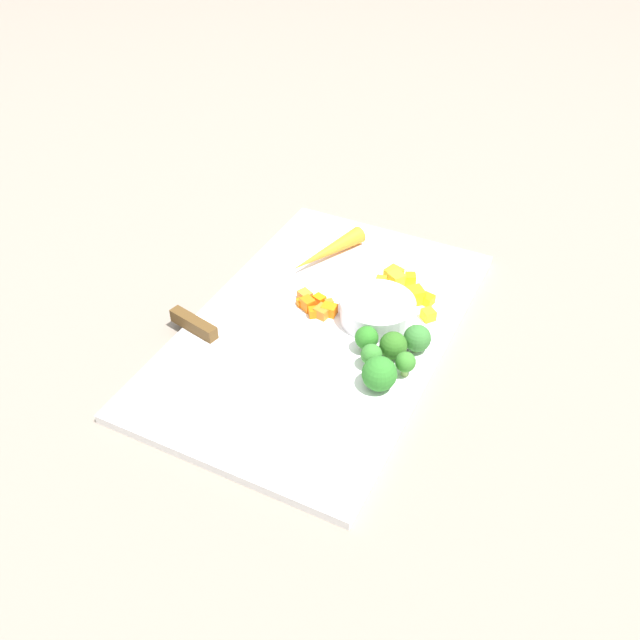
% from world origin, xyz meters
% --- Properties ---
extents(ground_plane, '(4.00, 4.00, 0.00)m').
position_xyz_m(ground_plane, '(0.00, 0.00, 0.00)').
color(ground_plane, gray).
extents(cutting_board, '(0.52, 0.32, 0.01)m').
position_xyz_m(cutting_board, '(0.00, 0.00, 0.01)').
color(cutting_board, white).
rests_on(cutting_board, ground_plane).
extents(prep_bowl, '(0.10, 0.10, 0.03)m').
position_xyz_m(prep_bowl, '(-0.05, 0.06, 0.03)').
color(prep_bowl, white).
rests_on(prep_bowl, cutting_board).
extents(chef_knife, '(0.09, 0.34, 0.02)m').
position_xyz_m(chef_knife, '(0.10, -0.07, 0.02)').
color(chef_knife, silver).
rests_on(chef_knife, cutting_board).
extents(whole_carrot, '(0.14, 0.07, 0.03)m').
position_xyz_m(whole_carrot, '(-0.14, -0.06, 0.03)').
color(whole_carrot, orange).
rests_on(whole_carrot, cutting_board).
extents(carrot_dice_0, '(0.02, 0.02, 0.01)m').
position_xyz_m(carrot_dice_0, '(-0.03, -0.04, 0.02)').
color(carrot_dice_0, orange).
rests_on(carrot_dice_0, cutting_board).
extents(carrot_dice_1, '(0.01, 0.01, 0.01)m').
position_xyz_m(carrot_dice_1, '(-0.04, -0.01, 0.02)').
color(carrot_dice_1, orange).
rests_on(carrot_dice_1, cutting_board).
extents(carrot_dice_2, '(0.02, 0.02, 0.01)m').
position_xyz_m(carrot_dice_2, '(-0.01, -0.02, 0.02)').
color(carrot_dice_2, orange).
rests_on(carrot_dice_2, cutting_board).
extents(carrot_dice_3, '(0.02, 0.02, 0.01)m').
position_xyz_m(carrot_dice_3, '(-0.04, -0.02, 0.02)').
color(carrot_dice_3, orange).
rests_on(carrot_dice_3, cutting_board).
extents(carrot_dice_4, '(0.02, 0.02, 0.01)m').
position_xyz_m(carrot_dice_4, '(-0.02, -0.01, 0.02)').
color(carrot_dice_4, orange).
rests_on(carrot_dice_4, cutting_board).
extents(carrot_dice_5, '(0.02, 0.02, 0.01)m').
position_xyz_m(carrot_dice_5, '(-0.10, 0.04, 0.02)').
color(carrot_dice_5, orange).
rests_on(carrot_dice_5, cutting_board).
extents(carrot_dice_6, '(0.02, 0.02, 0.02)m').
position_xyz_m(carrot_dice_6, '(-0.02, -0.03, 0.02)').
color(carrot_dice_6, orange).
rests_on(carrot_dice_6, cutting_board).
extents(carrot_dice_7, '(0.02, 0.02, 0.01)m').
position_xyz_m(carrot_dice_7, '(-0.04, -0.04, 0.02)').
color(carrot_dice_7, orange).
rests_on(carrot_dice_7, cutting_board).
extents(carrot_dice_8, '(0.02, 0.02, 0.01)m').
position_xyz_m(carrot_dice_8, '(-0.03, 0.00, 0.02)').
color(carrot_dice_8, orange).
rests_on(carrot_dice_8, cutting_board).
extents(pepper_dice_0, '(0.03, 0.03, 0.02)m').
position_xyz_m(pepper_dice_0, '(-0.14, 0.05, 0.02)').
color(pepper_dice_0, yellow).
rests_on(pepper_dice_0, cutting_board).
extents(pepper_dice_1, '(0.02, 0.02, 0.02)m').
position_xyz_m(pepper_dice_1, '(-0.14, 0.07, 0.02)').
color(pepper_dice_1, yellow).
rests_on(pepper_dice_1, cutting_board).
extents(pepper_dice_2, '(0.03, 0.03, 0.02)m').
position_xyz_m(pepper_dice_2, '(-0.13, 0.06, 0.02)').
color(pepper_dice_2, yellow).
rests_on(pepper_dice_2, cutting_board).
extents(pepper_dice_3, '(0.03, 0.03, 0.02)m').
position_xyz_m(pepper_dice_3, '(-0.10, 0.09, 0.02)').
color(pepper_dice_3, yellow).
rests_on(pepper_dice_3, cutting_board).
extents(pepper_dice_4, '(0.02, 0.02, 0.01)m').
position_xyz_m(pepper_dice_4, '(-0.08, 0.12, 0.02)').
color(pepper_dice_4, yellow).
rests_on(pepper_dice_4, cutting_board).
extents(pepper_dice_5, '(0.02, 0.02, 0.01)m').
position_xyz_m(pepper_dice_5, '(-0.11, 0.11, 0.02)').
color(pepper_dice_5, yellow).
rests_on(pepper_dice_5, cutting_board).
extents(pepper_dice_6, '(0.02, 0.02, 0.02)m').
position_xyz_m(pepper_dice_6, '(-0.11, 0.04, 0.02)').
color(pepper_dice_6, yellow).
rests_on(pepper_dice_6, cutting_board).
extents(broccoli_floret_0, '(0.04, 0.04, 0.04)m').
position_xyz_m(broccoli_floret_0, '(-0.01, 0.13, 0.03)').
color(broccoli_floret_0, '#91B758').
rests_on(broccoli_floret_0, cutting_board).
extents(broccoli_floret_1, '(0.04, 0.04, 0.04)m').
position_xyz_m(broccoli_floret_1, '(0.01, 0.11, 0.03)').
color(broccoli_floret_1, '#8AB85A').
rests_on(broccoli_floret_1, cutting_board).
extents(broccoli_floret_2, '(0.03, 0.03, 0.03)m').
position_xyz_m(broccoli_floret_2, '(0.04, 0.09, 0.03)').
color(broccoli_floret_2, '#86AD60').
rests_on(broccoli_floret_2, cutting_board).
extents(broccoli_floret_3, '(0.04, 0.04, 0.04)m').
position_xyz_m(broccoli_floret_3, '(0.07, 0.11, 0.03)').
color(broccoli_floret_3, '#91BD67').
rests_on(broccoli_floret_3, cutting_board).
extents(broccoli_floret_4, '(0.03, 0.03, 0.04)m').
position_xyz_m(broccoli_floret_4, '(0.02, 0.07, 0.03)').
color(broccoli_floret_4, '#8CBB69').
rests_on(broccoli_floret_4, cutting_board).
extents(broccoli_floret_5, '(0.03, 0.03, 0.03)m').
position_xyz_m(broccoli_floret_5, '(0.04, 0.13, 0.03)').
color(broccoli_floret_5, '#8EB45C').
rests_on(broccoli_floret_5, cutting_board).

